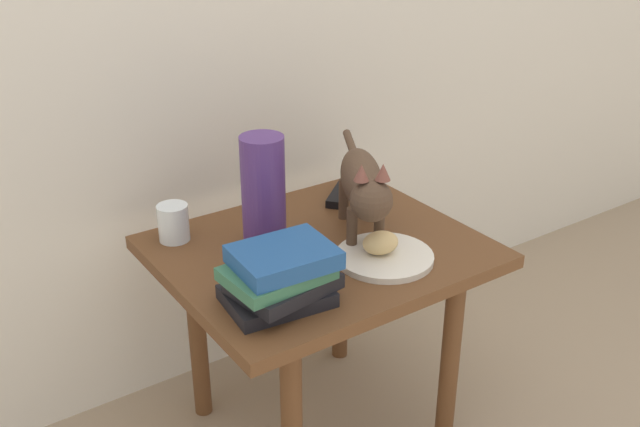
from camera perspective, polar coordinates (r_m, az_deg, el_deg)
ground_plane at (r=1.95m, az=0.00°, el=-16.05°), size 6.00×6.00×0.00m
side_table at (r=1.69m, az=0.00°, el=-4.81°), size 0.69×0.58×0.52m
plate at (r=1.60m, az=5.01°, el=-3.36°), size 0.21×0.21×0.01m
bread_roll at (r=1.59m, az=4.69°, el=-2.27°), size 0.09×0.08×0.05m
cat at (r=1.63m, az=3.34°, el=2.29°), size 0.27×0.43×0.23m
book_stack at (r=1.42m, az=-3.07°, el=-4.91°), size 0.22×0.18×0.12m
green_vase at (r=1.60m, az=-4.39°, el=1.55°), size 0.10×0.10×0.26m
candle_jar at (r=1.69m, az=-11.24°, el=-0.84°), size 0.07×0.07×0.08m
tv_remote at (r=1.89m, az=1.65°, el=1.53°), size 0.14×0.13×0.02m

